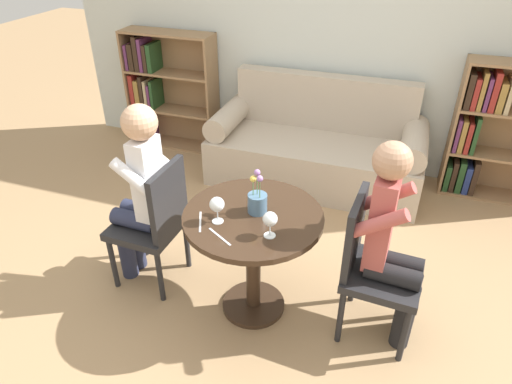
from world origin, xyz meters
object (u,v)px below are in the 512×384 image
(bookshelf_right, at_px, (495,132))
(person_right, at_px, (392,244))
(wine_glass_left, at_px, (217,205))
(bookshelf_left, at_px, (162,88))
(wine_glass_right, at_px, (270,220))
(couch, at_px, (316,149))
(chair_left, at_px, (155,220))
(person_left, at_px, (140,192))
(flower_vase, at_px, (257,201))
(chair_right, at_px, (372,263))

(bookshelf_right, xyz_separation_m, person_right, (-0.69, -1.92, 0.07))
(wine_glass_left, bearing_deg, bookshelf_left, 125.96)
(wine_glass_right, bearing_deg, person_right, 19.96)
(couch, distance_m, person_right, 1.86)
(chair_left, height_order, person_left, person_left)
(bookshelf_right, xyz_separation_m, chair_left, (-2.14, -1.95, -0.09))
(person_left, height_order, wine_glass_left, person_left)
(wine_glass_left, distance_m, flower_vase, 0.24)
(chair_left, distance_m, person_left, 0.21)
(bookshelf_right, relative_size, wine_glass_right, 7.98)
(wine_glass_left, bearing_deg, wine_glass_right, -5.25)
(bookshelf_left, bearing_deg, wine_glass_right, -49.29)
(bookshelf_left, relative_size, wine_glass_right, 7.98)
(bookshelf_right, relative_size, person_right, 0.95)
(person_left, relative_size, person_right, 1.02)
(couch, height_order, chair_left, couch)
(person_right, xyz_separation_m, wine_glass_left, (-0.93, -0.20, 0.17))
(bookshelf_left, xyz_separation_m, wine_glass_left, (1.54, -2.12, 0.23))
(couch, bearing_deg, chair_left, -112.00)
(couch, distance_m, chair_right, 1.79)
(couch, relative_size, chair_left, 2.09)
(bookshelf_left, relative_size, person_left, 0.93)
(flower_vase, bearing_deg, bookshelf_left, 131.18)
(chair_left, xyz_separation_m, flower_vase, (0.70, -0.01, 0.30))
(bookshelf_left, height_order, person_right, person_right)
(wine_glass_left, relative_size, wine_glass_right, 1.05)
(person_right, distance_m, wine_glass_right, 0.68)
(wine_glass_left, height_order, wine_glass_right, wine_glass_left)
(bookshelf_right, height_order, wine_glass_right, bookshelf_right)
(chair_right, distance_m, wine_glass_left, 0.93)
(bookshelf_left, height_order, wine_glass_left, bookshelf_left)
(bookshelf_right, bearing_deg, chair_left, -137.61)
(chair_left, relative_size, person_left, 0.71)
(chair_left, height_order, wine_glass_left, chair_left)
(couch, bearing_deg, person_left, -114.52)
(person_right, xyz_separation_m, wine_glass_right, (-0.62, -0.23, 0.17))
(bookshelf_left, bearing_deg, flower_vase, -48.82)
(bookshelf_right, bearing_deg, couch, -169.63)
(bookshelf_left, height_order, wine_glass_right, bookshelf_left)
(wine_glass_left, height_order, flower_vase, flower_vase)
(person_right, height_order, wine_glass_left, person_right)
(chair_right, bearing_deg, bookshelf_right, -18.71)
(person_right, bearing_deg, couch, 28.29)
(person_left, distance_m, wine_glass_left, 0.65)
(person_left, bearing_deg, chair_left, 88.70)
(wine_glass_right, bearing_deg, bookshelf_right, 58.66)
(person_left, bearing_deg, chair_right, 93.15)
(wine_glass_left, bearing_deg, person_right, 11.94)
(chair_left, height_order, flower_vase, flower_vase)
(bookshelf_right, xyz_separation_m, wine_glass_left, (-1.62, -2.12, 0.24))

